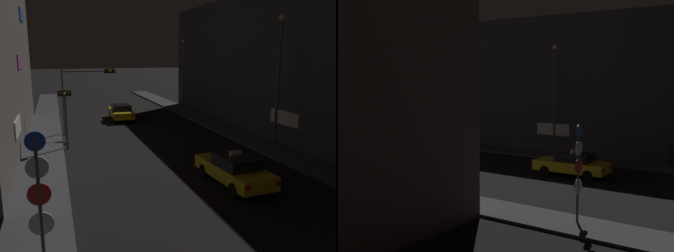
# 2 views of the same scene
# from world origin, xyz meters

# --- Properties ---
(sidewalk_left) EXTENTS (2.35, 53.49, 0.14)m
(sidewalk_left) POSITION_xyz_m (-6.86, 24.75, 0.07)
(sidewalk_left) COLOR #424247
(sidewalk_left) RESTS_ON ground_plane
(sidewalk_right) EXTENTS (2.35, 53.49, 0.14)m
(sidewalk_right) POSITION_xyz_m (6.86, 24.75, 0.07)
(sidewalk_right) COLOR #424247
(sidewalk_right) RESTS_ON ground_plane
(building_facade_right) EXTENTS (6.36, 28.75, 10.54)m
(building_facade_right) POSITION_xyz_m (11.17, 21.69, 5.27)
(building_facade_right) COLOR #3D3842
(building_facade_right) RESTS_ON ground_plane
(taxi) EXTENTS (2.07, 4.55, 1.62)m
(taxi) POSITION_xyz_m (1.64, 10.94, 0.74)
(taxi) COLOR yellow
(taxi) RESTS_ON ground_plane
(far_car) EXTENTS (1.91, 4.49, 1.42)m
(far_car) POSITION_xyz_m (-0.29, 28.64, 0.73)
(far_car) COLOR yellow
(far_car) RESTS_ON ground_plane
(traffic_light_overhead) EXTENTS (3.96, 0.42, 4.95)m
(traffic_light_overhead) POSITION_xyz_m (-3.90, 23.73, 3.60)
(traffic_light_overhead) COLOR #47474C
(traffic_light_overhead) RESTS_ON ground_plane
(traffic_light_left_kerb) EXTENTS (0.80, 0.42, 3.83)m
(traffic_light_left_kerb) POSITION_xyz_m (-5.43, 19.53, 2.74)
(traffic_light_left_kerb) COLOR #47474C
(traffic_light_left_kerb) RESTS_ON ground_plane
(sign_pole_left) EXTENTS (0.64, 0.10, 3.92)m
(sign_pole_left) POSITION_xyz_m (-6.56, 6.41, 2.33)
(sign_pole_left) COLOR #47474C
(sign_pole_left) RESTS_ON sidewalk_left
(street_lamp_near_block) EXTENTS (0.37, 0.37, 8.08)m
(street_lamp_near_block) POSITION_xyz_m (6.79, 15.16, 4.82)
(street_lamp_near_block) COLOR #47474C
(street_lamp_near_block) RESTS_ON sidewalk_right
(street_lamp_far_block) EXTENTS (0.37, 0.37, 7.25)m
(street_lamp_far_block) POSITION_xyz_m (6.17, 29.50, 4.37)
(street_lamp_far_block) COLOR #47474C
(street_lamp_far_block) RESTS_ON sidewalk_right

